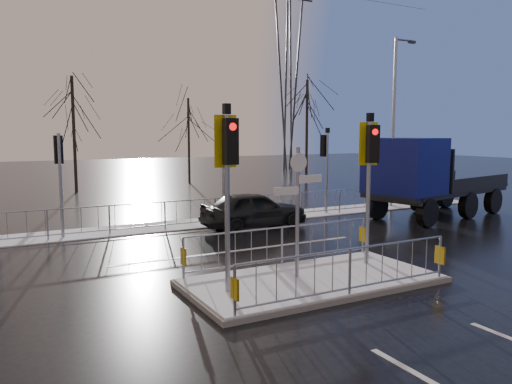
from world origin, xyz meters
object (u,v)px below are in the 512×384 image
traffic_island (312,267)px  car_far_lane (254,210)px  flatbed_truck (419,177)px  street_lamp_right (395,115)px

traffic_island → car_far_lane: bearing=72.9°
traffic_island → flatbed_truck: traffic_island is taller
car_far_lane → street_lamp_right: street_lamp_right is taller
traffic_island → flatbed_truck: (8.83, 5.18, 1.39)m
flatbed_truck → street_lamp_right: (1.76, 3.31, 2.61)m
car_far_lane → flatbed_truck: 7.02m
car_far_lane → street_lamp_right: (8.48, 1.64, 3.70)m
flatbed_truck → street_lamp_right: size_ratio=0.95×
car_far_lane → street_lamp_right: 9.40m
traffic_island → flatbed_truck: size_ratio=0.79×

